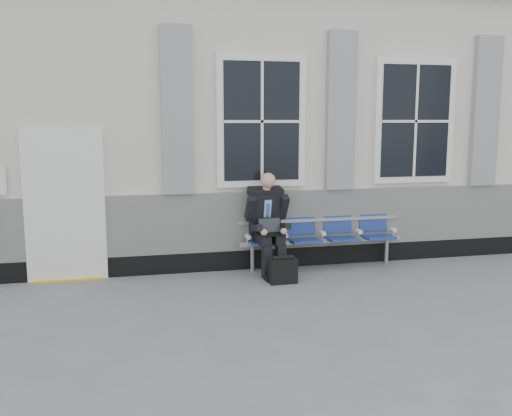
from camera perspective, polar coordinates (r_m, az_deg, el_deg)
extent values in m
plane|color=slate|center=(8.37, 17.52, -7.40)|extent=(70.00, 70.00, 0.00)
cube|color=beige|center=(11.19, 8.90, 7.85)|extent=(14.00, 4.00, 4.20)
cube|color=gray|center=(11.37, 9.19, 19.10)|extent=(14.40, 4.40, 0.24)
cube|color=black|center=(9.58, 13.13, -4.22)|extent=(14.00, 0.10, 0.30)
cube|color=silver|center=(9.46, 13.28, -0.69)|extent=(14.00, 0.08, 0.90)
cube|color=gray|center=(8.37, -7.92, 9.58)|extent=(0.45, 0.14, 2.40)
cube|color=gray|center=(8.95, 8.47, 9.53)|extent=(0.45, 0.14, 2.40)
cube|color=gray|center=(10.13, 21.93, 8.91)|extent=(0.45, 0.14, 2.40)
cube|color=white|center=(8.59, 0.52, 8.65)|extent=(1.35, 0.10, 1.95)
cube|color=black|center=(8.54, 0.60, 8.65)|extent=(1.15, 0.02, 1.75)
cube|color=white|center=(9.49, 15.53, 8.36)|extent=(1.35, 0.10, 1.95)
cube|color=black|center=(9.45, 15.67, 8.35)|extent=(1.15, 0.02, 1.75)
cube|color=black|center=(8.63, -18.46, 0.19)|extent=(0.95, 0.30, 2.10)
cube|color=white|center=(8.48, -18.55, 0.04)|extent=(1.10, 0.10, 2.20)
cube|color=gold|center=(8.73, -18.19, -6.69)|extent=(0.95, 0.30, 0.02)
cube|color=#9EA0A3|center=(8.90, 6.57, -3.27)|extent=(2.60, 0.07, 0.07)
cube|color=#9EA0A3|center=(8.95, 6.35, -1.17)|extent=(2.60, 0.05, 0.05)
cylinder|color=#9EA0A3|center=(8.66, -0.37, -5.09)|extent=(0.06, 0.06, 0.39)
cylinder|color=#9EA0A3|center=(9.37, 12.92, -4.23)|extent=(0.06, 0.06, 0.39)
cube|color=navy|center=(8.57, 1.05, -3.49)|extent=(0.46, 0.42, 0.07)
cube|color=navy|center=(8.72, 0.73, -1.53)|extent=(0.46, 0.10, 0.40)
cube|color=navy|center=(8.73, 4.89, -3.29)|extent=(0.46, 0.42, 0.07)
cube|color=navy|center=(8.87, 4.49, -1.37)|extent=(0.46, 0.10, 0.40)
cube|color=navy|center=(8.93, 8.56, -3.08)|extent=(0.46, 0.42, 0.07)
cube|color=navy|center=(9.07, 8.11, -1.21)|extent=(0.46, 0.10, 0.40)
cube|color=navy|center=(9.16, 12.06, -2.87)|extent=(0.46, 0.42, 0.07)
cube|color=navy|center=(9.30, 11.57, -1.05)|extent=(0.46, 0.10, 0.40)
cylinder|color=white|center=(8.51, -0.82, -2.88)|extent=(0.07, 0.12, 0.07)
cylinder|color=white|center=(8.65, 2.94, -2.70)|extent=(0.07, 0.12, 0.07)
cylinder|color=white|center=(8.83, 6.69, -2.51)|extent=(0.07, 0.12, 0.07)
cylinder|color=white|center=(9.05, 10.28, -2.32)|extent=(0.07, 0.12, 0.07)
cylinder|color=white|center=(9.29, 13.57, -2.13)|extent=(0.07, 0.12, 0.07)
cube|color=black|center=(8.26, 1.22, -6.85)|extent=(0.13, 0.28, 0.10)
cube|color=black|center=(8.32, 2.63, -6.73)|extent=(0.13, 0.28, 0.10)
cube|color=black|center=(8.26, 1.09, -5.42)|extent=(0.14, 0.15, 0.47)
cube|color=black|center=(8.33, 2.50, -5.31)|extent=(0.14, 0.15, 0.47)
cube|color=black|center=(8.41, 0.62, -3.06)|extent=(0.18, 0.49, 0.15)
cube|color=black|center=(8.48, 2.00, -2.97)|extent=(0.18, 0.49, 0.15)
cube|color=black|center=(8.58, 0.89, -0.44)|extent=(0.47, 0.39, 0.67)
cube|color=#A3B6D6|center=(8.45, 1.15, -0.43)|extent=(0.11, 0.11, 0.38)
cube|color=blue|center=(8.45, 1.17, -0.58)|extent=(0.05, 0.08, 0.32)
cube|color=black|center=(8.50, 0.96, 1.66)|extent=(0.53, 0.28, 0.15)
cylinder|color=tan|center=(8.44, 1.07, 2.11)|extent=(0.12, 0.12, 0.11)
sphere|color=tan|center=(8.37, 1.20, 2.79)|extent=(0.22, 0.22, 0.22)
cube|color=black|center=(8.39, -0.56, -0.06)|extent=(0.12, 0.31, 0.40)
cube|color=black|center=(8.54, 2.74, 0.10)|extent=(0.12, 0.31, 0.40)
cube|color=black|center=(8.27, 0.09, -1.99)|extent=(0.12, 0.34, 0.15)
cube|color=black|center=(8.40, 2.88, -1.84)|extent=(0.12, 0.34, 0.15)
sphere|color=tan|center=(8.15, 0.81, -2.46)|extent=(0.10, 0.10, 0.10)
sphere|color=tan|center=(8.24, 2.80, -2.34)|extent=(0.10, 0.10, 0.10)
cube|color=black|center=(8.29, 1.63, -2.65)|extent=(0.37, 0.27, 0.02)
cube|color=black|center=(8.38, 1.37, -1.74)|extent=(0.36, 0.11, 0.23)
cube|color=black|center=(8.37, 1.39, -1.74)|extent=(0.32, 0.09, 0.19)
cube|color=black|center=(8.05, 2.73, -6.34)|extent=(0.39, 0.18, 0.35)
cylinder|color=black|center=(8.00, 2.74, -5.00)|extent=(0.31, 0.07, 0.06)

